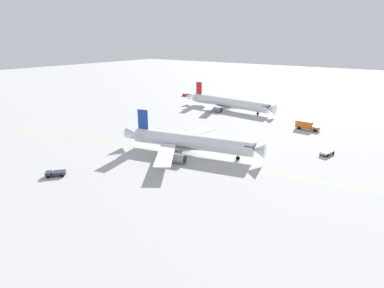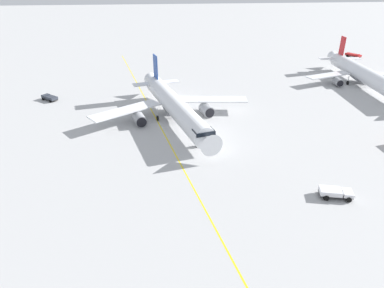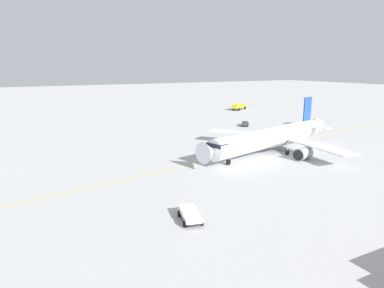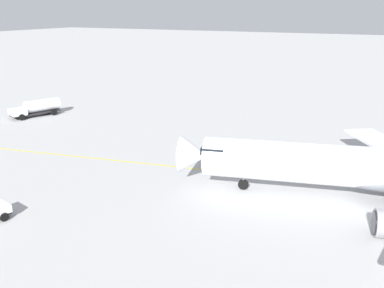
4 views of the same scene
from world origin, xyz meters
TOP-DOWN VIEW (x-y plane):
  - ground_plane at (0.00, 0.00)m, footprint 600.00×600.00m
  - airliner_main at (3.11, 1.91)m, footprint 40.38×35.36m
  - fuel_tanker_truck at (-54.55, 13.50)m, footprint 5.44×8.96m

SIDE VIEW (x-z plane):
  - ground_plane at x=0.00m, z-range 0.00..0.00m
  - fuel_tanker_truck at x=-54.55m, z-range 0.13..3.00m
  - airliner_main at x=3.11m, z-range -2.35..8.83m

